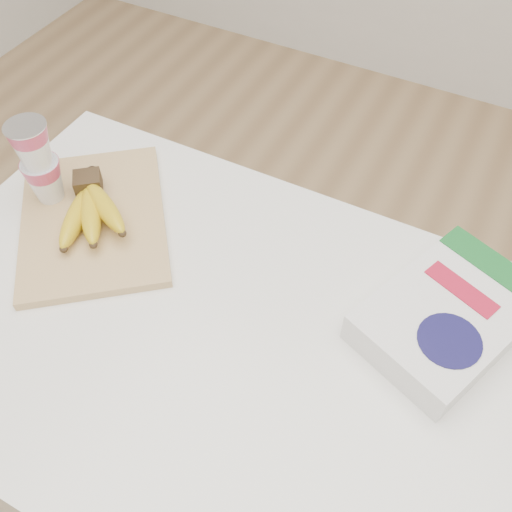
{
  "coord_description": "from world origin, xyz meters",
  "views": [
    {
      "loc": [
        0.28,
        -0.39,
        1.55
      ],
      "look_at": [
        0.01,
        0.13,
        0.83
      ],
      "focal_mm": 40.0,
      "sensor_mm": 36.0,
      "label": 1
    }
  ],
  "objects_px": {
    "table": "(224,427)",
    "cereal_box": "(448,316)",
    "bananas": "(90,209)",
    "yogurt_stack": "(38,160)",
    "cutting_board": "(93,220)"
  },
  "relations": [
    {
      "from": "table",
      "to": "cereal_box",
      "type": "height_order",
      "value": "cereal_box"
    },
    {
      "from": "bananas",
      "to": "cereal_box",
      "type": "bearing_deg",
      "value": 7.28
    },
    {
      "from": "table",
      "to": "yogurt_stack",
      "type": "relative_size",
      "value": 6.37
    },
    {
      "from": "cutting_board",
      "to": "bananas",
      "type": "height_order",
      "value": "bananas"
    },
    {
      "from": "table",
      "to": "cereal_box",
      "type": "bearing_deg",
      "value": 27.64
    },
    {
      "from": "cutting_board",
      "to": "cereal_box",
      "type": "relative_size",
      "value": 1.07
    },
    {
      "from": "bananas",
      "to": "cereal_box",
      "type": "height_order",
      "value": "bananas"
    },
    {
      "from": "cereal_box",
      "to": "table",
      "type": "bearing_deg",
      "value": -130.68
    },
    {
      "from": "table",
      "to": "yogurt_stack",
      "type": "bearing_deg",
      "value": 166.42
    },
    {
      "from": "yogurt_stack",
      "to": "cereal_box",
      "type": "relative_size",
      "value": 0.51
    },
    {
      "from": "cereal_box",
      "to": "yogurt_stack",
      "type": "bearing_deg",
      "value": -152.69
    },
    {
      "from": "table",
      "to": "cutting_board",
      "type": "distance_m",
      "value": 0.51
    },
    {
      "from": "bananas",
      "to": "yogurt_stack",
      "type": "relative_size",
      "value": 1.12
    },
    {
      "from": "yogurt_stack",
      "to": "table",
      "type": "bearing_deg",
      "value": -13.58
    },
    {
      "from": "cutting_board",
      "to": "cereal_box",
      "type": "height_order",
      "value": "cereal_box"
    }
  ]
}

